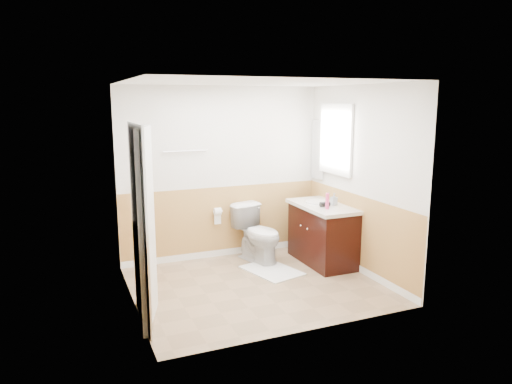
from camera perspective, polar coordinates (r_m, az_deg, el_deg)
name	(u,v)px	position (r m, az deg, el deg)	size (l,w,h in m)	color
floor	(256,286)	(6.11, 0.04, -11.14)	(3.00, 3.00, 0.00)	#8C7051
ceiling	(256,82)	(5.66, 0.04, 13.00)	(3.00, 3.00, 0.00)	white
wall_back	(222,173)	(6.96, -4.10, 2.27)	(3.00, 3.00, 0.00)	silver
wall_front	(308,211)	(4.61, 6.29, -2.25)	(3.00, 3.00, 0.00)	silver
wall_left	(130,198)	(5.37, -14.90, -0.67)	(3.00, 3.00, 0.00)	silver
wall_right	(360,180)	(6.47, 12.39, 1.39)	(3.00, 3.00, 0.00)	silver
wainscot_back	(223,223)	(7.10, -3.99, -3.74)	(3.00, 3.00, 0.00)	tan
wainscot_front	(306,284)	(4.84, 6.04, -10.89)	(3.00, 3.00, 0.00)	tan
wainscot_left	(134,263)	(5.56, -14.39, -8.25)	(2.60, 2.60, 0.00)	tan
wainscot_right	(357,235)	(6.63, 12.03, -5.02)	(2.60, 2.60, 0.00)	tan
toilet	(258,234)	(6.87, 0.29, -5.02)	(0.46, 0.80, 0.82)	silver
bath_mat	(272,271)	(6.58, 1.91, -9.39)	(0.55, 0.80, 0.02)	silver
vanity_cabinet	(322,235)	(6.88, 7.97, -5.17)	(0.55, 1.10, 0.80)	black
vanity_knob_left	(308,229)	(6.61, 6.20, -4.44)	(0.03, 0.03, 0.03)	#B5B6BC
vanity_knob_right	(301,226)	(6.78, 5.39, -4.03)	(0.03, 0.03, 0.03)	silver
countertop	(323,206)	(6.77, 7.99, -1.72)	(0.60, 1.15, 0.05)	beige
sink_basin	(318,202)	(6.89, 7.44, -1.18)	(0.36, 0.36, 0.02)	white
faucet	(329,197)	(6.97, 8.73, -0.57)	(0.02, 0.02, 0.14)	silver
lotion_bottle	(327,201)	(6.47, 8.53, -1.10)	(0.05, 0.05, 0.22)	#E53B79
soap_dispenser	(334,199)	(6.74, 9.32, -0.85)	(0.08, 0.08, 0.17)	#9099A3
hair_dryer_body	(325,204)	(6.63, 8.25, -1.46)	(0.07, 0.07, 0.14)	black
hair_dryer_handle	(321,206)	(6.68, 7.74, -1.62)	(0.03, 0.03, 0.07)	black
mirror_panel	(318,150)	(7.34, 7.40, 5.02)	(0.02, 0.35, 0.90)	silver
window_frame	(336,139)	(6.88, 9.54, 6.24)	(0.04, 0.80, 1.00)	white
window_glass	(337,139)	(6.89, 9.65, 6.25)	(0.01, 0.70, 0.90)	white
door	(147,227)	(5.00, -12.91, -4.13)	(0.05, 0.80, 2.04)	white
door_frame	(140,227)	(4.99, -13.78, -4.10)	(0.02, 0.92, 2.10)	white
door_knob	(148,226)	(5.34, -12.86, -3.94)	(0.06, 0.06, 0.06)	silver
towel_bar	(185,151)	(6.71, -8.47, 4.87)	(0.02, 0.02, 0.62)	silver
tp_holder_bar	(218,211)	(6.96, -4.63, -2.34)	(0.02, 0.02, 0.14)	silver
tp_roll	(218,211)	(6.96, -4.63, -2.34)	(0.11, 0.11, 0.10)	white
tp_sheet	(218,219)	(6.99, -4.61, -3.22)	(0.10, 0.01, 0.16)	white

